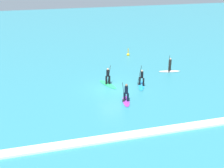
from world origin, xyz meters
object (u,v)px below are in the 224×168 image
(surfer_on_purple_board, at_px, (126,96))
(surfer_on_blue_board, at_px, (142,82))
(surfer_on_green_board, at_px, (108,81))
(marker_buoy, at_px, (128,54))
(surfer_on_white_board, at_px, (170,68))

(surfer_on_purple_board, bearing_deg, surfer_on_blue_board, 151.75)
(surfer_on_green_board, xyz_separation_m, marker_buoy, (5.45, 9.70, -0.30))
(surfer_on_purple_board, height_order, marker_buoy, surfer_on_purple_board)
(surfer_on_white_board, height_order, surfer_on_purple_board, surfer_on_white_board)
(surfer_on_green_board, bearing_deg, surfer_on_blue_board, -130.43)
(surfer_on_white_board, relative_size, marker_buoy, 2.35)
(surfer_on_blue_board, height_order, marker_buoy, surfer_on_blue_board)
(marker_buoy, bearing_deg, surfer_on_purple_board, -108.86)
(surfer_on_white_board, distance_m, marker_buoy, 8.15)
(surfer_on_white_board, xyz_separation_m, surfer_on_blue_board, (-4.81, -3.27, 0.01))
(surfer_on_white_board, height_order, surfer_on_green_board, surfer_on_white_board)
(surfer_on_green_board, relative_size, marker_buoy, 2.70)
(surfer_on_white_board, bearing_deg, surfer_on_purple_board, 51.22)
(surfer_on_white_board, xyz_separation_m, marker_buoy, (-2.72, 7.67, -0.32))
(surfer_on_white_board, bearing_deg, surfer_on_green_board, 24.56)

